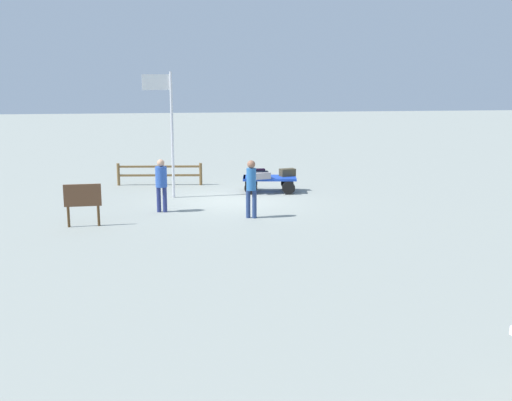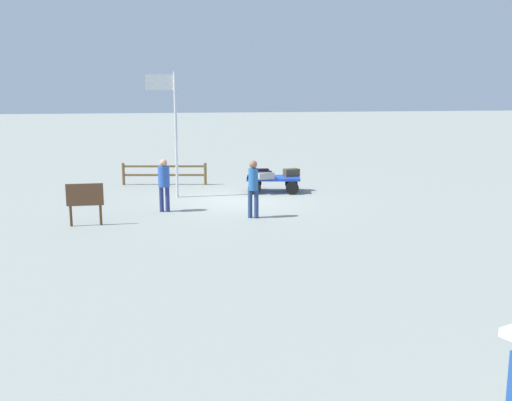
% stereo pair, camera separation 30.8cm
% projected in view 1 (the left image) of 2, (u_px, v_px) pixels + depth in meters
% --- Properties ---
extents(ground_plane, '(120.00, 120.00, 0.00)m').
position_uv_depth(ground_plane, '(234.00, 201.00, 22.11)').
color(ground_plane, gray).
extents(luggage_cart, '(2.19, 1.51, 0.60)m').
position_uv_depth(luggage_cart, '(269.00, 181.00, 23.74)').
color(luggage_cart, '#1B40B5').
rests_on(luggage_cart, ground).
extents(suitcase_tan, '(0.55, 0.29, 0.27)m').
position_uv_depth(suitcase_tan, '(261.00, 175.00, 23.33)').
color(suitcase_tan, black).
rests_on(suitcase_tan, luggage_cart).
extents(suitcase_dark, '(0.67, 0.46, 0.25)m').
position_uv_depth(suitcase_dark, '(262.00, 176.00, 23.20)').
color(suitcase_dark, '#969198').
rests_on(suitcase_dark, luggage_cart).
extents(suitcase_grey, '(0.53, 0.32, 0.31)m').
position_uv_depth(suitcase_grey, '(258.00, 173.00, 23.65)').
color(suitcase_grey, black).
rests_on(suitcase_grey, luggage_cart).
extents(suitcase_olive, '(0.65, 0.47, 0.29)m').
position_uv_depth(suitcase_olive, '(287.00, 172.00, 23.86)').
color(suitcase_olive, '#443B27').
rests_on(suitcase_olive, luggage_cart).
extents(worker_lead, '(0.44, 0.44, 1.75)m').
position_uv_depth(worker_lead, '(161.00, 181.00, 20.00)').
color(worker_lead, navy).
rests_on(worker_lead, ground).
extents(worker_trailing, '(0.39, 0.39, 1.84)m').
position_uv_depth(worker_trailing, '(251.00, 185.00, 19.14)').
color(worker_trailing, navy).
rests_on(worker_trailing, ground).
extents(flagpole, '(1.07, 0.13, 4.58)m').
position_uv_depth(flagpole, '(168.00, 122.00, 22.12)').
color(flagpole, silver).
rests_on(flagpole, ground).
extents(signboard, '(1.08, 0.11, 1.28)m').
position_uv_depth(signboard, '(83.00, 199.00, 18.06)').
color(signboard, '#4C3319').
rests_on(signboard, ground).
extents(wooden_fence, '(3.48, 0.56, 0.92)m').
position_uv_depth(wooden_fence, '(160.00, 173.00, 25.24)').
color(wooden_fence, brown).
rests_on(wooden_fence, ground).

